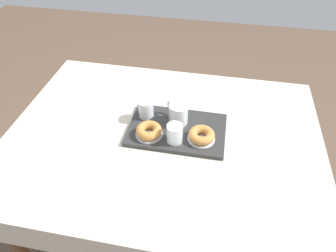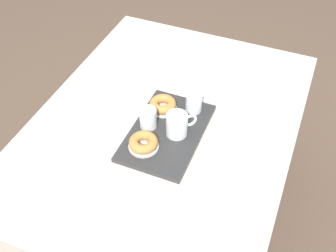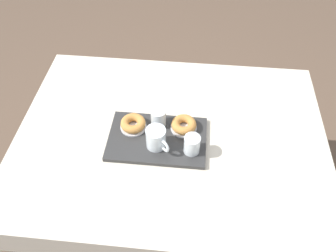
{
  "view_description": "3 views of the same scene",
  "coord_description": "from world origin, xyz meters",
  "px_view_note": "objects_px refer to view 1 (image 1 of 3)",
  "views": [
    {
      "loc": [
        -0.2,
        0.95,
        1.7
      ],
      "look_at": [
        -0.02,
        -0.03,
        0.78
      ],
      "focal_mm": 32.2,
      "sensor_mm": 36.0,
      "label": 1
    },
    {
      "loc": [
        -1.13,
        -0.48,
        1.97
      ],
      "look_at": [
        -0.06,
        -0.04,
        0.8
      ],
      "focal_mm": 43.95,
      "sensor_mm": 36.0,
      "label": 2
    },
    {
      "loc": [
        0.09,
        -0.98,
        1.94
      ],
      "look_at": [
        -0.01,
        0.02,
        0.79
      ],
      "focal_mm": 36.13,
      "sensor_mm": 36.0,
      "label": 3
    }
  ],
  "objects_px": {
    "sugar_donut_right": "(149,130)",
    "serving_tray": "(177,130)",
    "water_glass_near": "(146,109)",
    "donut_plate_right": "(149,134)",
    "dining_table": "(163,149)",
    "water_glass_far": "(175,134)",
    "donut_plate_left": "(201,139)",
    "sugar_donut_left": "(202,135)",
    "tea_mug_left": "(178,114)"
  },
  "relations": [
    {
      "from": "serving_tray",
      "to": "donut_plate_left",
      "type": "xyz_separation_m",
      "value": [
        -0.12,
        0.05,
        0.01
      ]
    },
    {
      "from": "donut_plate_right",
      "to": "sugar_donut_right",
      "type": "xyz_separation_m",
      "value": [
        0.0,
        0.0,
        0.02
      ]
    },
    {
      "from": "water_glass_near",
      "to": "sugar_donut_right",
      "type": "xyz_separation_m",
      "value": [
        -0.04,
        0.12,
        -0.01
      ]
    },
    {
      "from": "sugar_donut_right",
      "to": "dining_table",
      "type": "bearing_deg",
      "value": -152.02
    },
    {
      "from": "tea_mug_left",
      "to": "sugar_donut_left",
      "type": "relative_size",
      "value": 0.97
    },
    {
      "from": "serving_tray",
      "to": "sugar_donut_left",
      "type": "bearing_deg",
      "value": 156.43
    },
    {
      "from": "water_glass_near",
      "to": "sugar_donut_left",
      "type": "height_order",
      "value": "water_glass_near"
    },
    {
      "from": "water_glass_far",
      "to": "sugar_donut_left",
      "type": "bearing_deg",
      "value": -164.92
    },
    {
      "from": "donut_plate_left",
      "to": "sugar_donut_left",
      "type": "relative_size",
      "value": 1.05
    },
    {
      "from": "dining_table",
      "to": "water_glass_far",
      "type": "distance_m",
      "value": 0.17
    },
    {
      "from": "serving_tray",
      "to": "sugar_donut_right",
      "type": "bearing_deg",
      "value": 30.06
    },
    {
      "from": "dining_table",
      "to": "serving_tray",
      "type": "xyz_separation_m",
      "value": [
        -0.06,
        -0.04,
        0.1
      ]
    },
    {
      "from": "serving_tray",
      "to": "water_glass_far",
      "type": "height_order",
      "value": "water_glass_far"
    },
    {
      "from": "sugar_donut_left",
      "to": "donut_plate_right",
      "type": "height_order",
      "value": "sugar_donut_left"
    },
    {
      "from": "dining_table",
      "to": "water_glass_far",
      "type": "xyz_separation_m",
      "value": [
        -0.06,
        0.04,
        0.15
      ]
    },
    {
      "from": "water_glass_near",
      "to": "donut_plate_right",
      "type": "xyz_separation_m",
      "value": [
        -0.04,
        0.12,
        -0.04
      ]
    },
    {
      "from": "sugar_donut_left",
      "to": "water_glass_far",
      "type": "bearing_deg",
      "value": 15.08
    },
    {
      "from": "tea_mug_left",
      "to": "sugar_donut_left",
      "type": "xyz_separation_m",
      "value": [
        -0.12,
        0.09,
        -0.02
      ]
    },
    {
      "from": "tea_mug_left",
      "to": "sugar_donut_right",
      "type": "xyz_separation_m",
      "value": [
        0.11,
        0.11,
        -0.02
      ]
    },
    {
      "from": "dining_table",
      "to": "water_glass_far",
      "type": "bearing_deg",
      "value": 143.54
    },
    {
      "from": "donut_plate_left",
      "to": "donut_plate_right",
      "type": "height_order",
      "value": "same"
    },
    {
      "from": "water_glass_near",
      "to": "sugar_donut_right",
      "type": "relative_size",
      "value": 0.76
    },
    {
      "from": "sugar_donut_left",
      "to": "water_glass_near",
      "type": "bearing_deg",
      "value": -21.72
    },
    {
      "from": "water_glass_near",
      "to": "donut_plate_left",
      "type": "bearing_deg",
      "value": 158.28
    },
    {
      "from": "serving_tray",
      "to": "tea_mug_left",
      "type": "xyz_separation_m",
      "value": [
        0.0,
        -0.04,
        0.06
      ]
    },
    {
      "from": "serving_tray",
      "to": "sugar_donut_right",
      "type": "relative_size",
      "value": 3.83
    },
    {
      "from": "donut_plate_left",
      "to": "donut_plate_right",
      "type": "distance_m",
      "value": 0.23
    },
    {
      "from": "serving_tray",
      "to": "water_glass_near",
      "type": "distance_m",
      "value": 0.17
    },
    {
      "from": "sugar_donut_right",
      "to": "water_glass_far",
      "type": "bearing_deg",
      "value": 172.75
    },
    {
      "from": "tea_mug_left",
      "to": "serving_tray",
      "type": "bearing_deg",
      "value": 93.09
    },
    {
      "from": "water_glass_far",
      "to": "donut_plate_right",
      "type": "relative_size",
      "value": 0.72
    },
    {
      "from": "water_glass_far",
      "to": "serving_tray",
      "type": "bearing_deg",
      "value": -87.73
    },
    {
      "from": "serving_tray",
      "to": "water_glass_near",
      "type": "bearing_deg",
      "value": -20.31
    },
    {
      "from": "serving_tray",
      "to": "sugar_donut_right",
      "type": "distance_m",
      "value": 0.14
    },
    {
      "from": "serving_tray",
      "to": "donut_plate_left",
      "type": "bearing_deg",
      "value": 156.43
    },
    {
      "from": "sugar_donut_left",
      "to": "sugar_donut_right",
      "type": "relative_size",
      "value": 1.0
    },
    {
      "from": "water_glass_near",
      "to": "water_glass_far",
      "type": "relative_size",
      "value": 1.0
    },
    {
      "from": "serving_tray",
      "to": "donut_plate_right",
      "type": "bearing_deg",
      "value": 30.06
    },
    {
      "from": "donut_plate_right",
      "to": "tea_mug_left",
      "type": "bearing_deg",
      "value": -135.44
    },
    {
      "from": "water_glass_near",
      "to": "donut_plate_right",
      "type": "distance_m",
      "value": 0.14
    },
    {
      "from": "serving_tray",
      "to": "sugar_donut_left",
      "type": "height_order",
      "value": "sugar_donut_left"
    },
    {
      "from": "tea_mug_left",
      "to": "donut_plate_right",
      "type": "distance_m",
      "value": 0.16
    },
    {
      "from": "sugar_donut_right",
      "to": "serving_tray",
      "type": "bearing_deg",
      "value": -149.94
    },
    {
      "from": "water_glass_near",
      "to": "water_glass_far",
      "type": "xyz_separation_m",
      "value": [
        -0.16,
        0.14,
        0.0
      ]
    },
    {
      "from": "tea_mug_left",
      "to": "sugar_donut_left",
      "type": "bearing_deg",
      "value": 141.37
    },
    {
      "from": "donut_plate_left",
      "to": "sugar_donut_right",
      "type": "xyz_separation_m",
      "value": [
        0.23,
        0.02,
        0.02
      ]
    },
    {
      "from": "water_glass_far",
      "to": "sugar_donut_right",
      "type": "xyz_separation_m",
      "value": [
        0.12,
        -0.01,
        -0.01
      ]
    },
    {
      "from": "serving_tray",
      "to": "water_glass_near",
      "type": "height_order",
      "value": "water_glass_near"
    },
    {
      "from": "water_glass_near",
      "to": "serving_tray",
      "type": "bearing_deg",
      "value": 159.69
    },
    {
      "from": "donut_plate_right",
      "to": "sugar_donut_right",
      "type": "bearing_deg",
      "value": 0.0
    }
  ]
}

